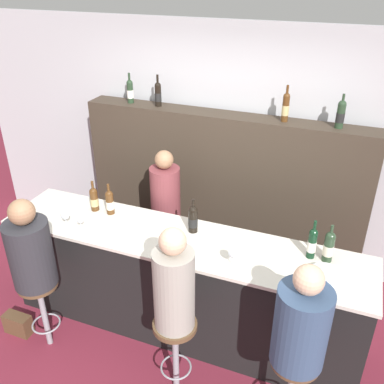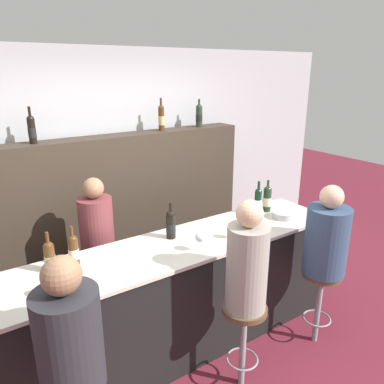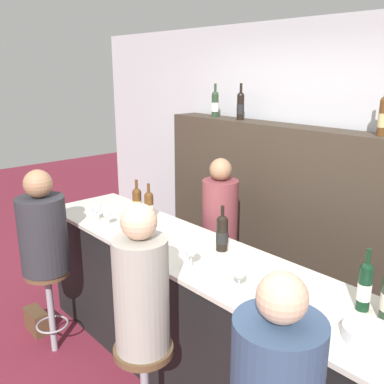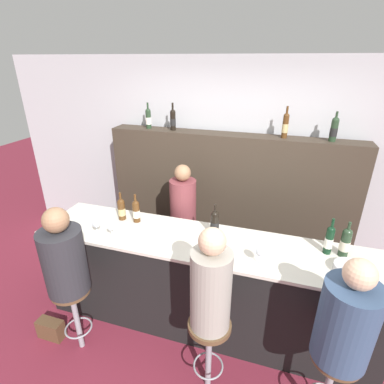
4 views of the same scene
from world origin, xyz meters
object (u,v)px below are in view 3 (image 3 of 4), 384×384
Objects in this scene: wine_glass_3 at (239,273)px; bar_stool_left at (49,290)px; wine_bottle_backbar_0 at (215,104)px; guest_seated_left at (43,229)px; wine_glass_2 at (191,251)px; wine_glass_1 at (107,215)px; metal_bowl at (367,333)px; guest_seated_right at (277,381)px; bartender at (219,251)px; guest_seated_middle at (141,287)px; wine_glass_0 at (97,208)px; wine_bottle_counter_2 at (222,233)px; wine_bottle_backbar_1 at (240,105)px; wine_bottle_counter_0 at (137,201)px; wine_bottle_counter_3 at (365,286)px; wine_bottle_counter_1 at (149,205)px; handbag at (36,321)px; wine_bottle_backbar_2 at (383,116)px; bar_stool_middle at (144,372)px.

wine_glass_3 is 0.23× the size of bar_stool_left.
wine_bottle_backbar_0 reaches higher than guest_seated_left.
wine_glass_2 is at bearing 20.75° from guest_seated_left.
wine_glass_1 is 2.06m from metal_bowl.
guest_seated_right is at bearing -12.65° from wine_glass_1.
guest_seated_middle is at bearing -62.84° from bartender.
wine_bottle_counter_2 is at bearing 17.50° from wine_glass_0.
bar_stool_left is at bearing 180.00° from guest_seated_middle.
wine_bottle_counter_2 is at bearing -52.57° from wine_bottle_backbar_1.
guest_seated_middle is at bearing -34.05° from wine_bottle_counter_0.
wine_bottle_counter_3 is at bearing 42.85° from guest_seated_middle.
wine_bottle_backbar_1 is (0.03, 1.04, 0.74)m from wine_bottle_counter_1.
handbag is at bearing -127.71° from bartender.
wine_bottle_counter_2 is 0.34m from wine_glass_2.
wine_bottle_backbar_1 is 2.01m from wine_glass_3.
wine_bottle_backbar_1 is 0.42× the size of guest_seated_right.
wine_bottle_counter_2 reaches higher than wine_glass_3.
wine_bottle_counter_0 reaches higher than handbag.
wine_bottle_backbar_1 is 1.32m from wine_bottle_backbar_2.
wine_bottle_backbar_1 is 1.79m from wine_glass_2.
wine_bottle_backbar_2 is 0.49× the size of bar_stool_left.
wine_bottle_backbar_0 is 1.65m from wine_bottle_backbar_2.
wine_glass_2 is 0.19× the size of guest_seated_middle.
wine_bottle_backbar_0 reaches higher than wine_glass_0.
wine_glass_3 is at bearing -13.09° from wine_bottle_counter_0.
wine_bottle_counter_0 is at bearing 145.95° from bar_stool_middle.
handbag is at bearing -163.73° from wine_glass_2.
wine_glass_1 is 0.84× the size of wine_glass_2.
wine_bottle_backbar_0 is 1.97m from wine_glass_2.
handbag is (-0.32, -1.82, -1.77)m from wine_bottle_backbar_0.
wine_bottle_backbar_2 reaches higher than wine_bottle_counter_3.
wine_glass_1 is 0.19× the size of bar_stool_middle.
guest_seated_middle is (-0.36, -1.82, -0.81)m from wine_bottle_backbar_2.
wine_glass_0 is at bearing -103.08° from wine_bottle_counter_0.
wine_bottle_counter_0 is 0.35m from wine_glass_0.
wine_bottle_backbar_1 is at bearing 88.56° from wine_bottle_counter_1.
guest_seated_middle is at bearing -0.00° from handbag.
wine_bottle_backbar_0 is 1.57m from wine_glass_0.
wine_bottle_backbar_2 is at bearing 78.76° from bar_stool_middle.
wine_bottle_backbar_0 is 2.59m from bar_stool_middle.
wine_bottle_backbar_0 is 2.23m from wine_glass_3.
wine_bottle_counter_3 is 0.97× the size of wine_bottle_backbar_2.
guest_seated_middle reaches higher than metal_bowl.
wine_glass_2 is 1.88m from handbag.
wine_glass_0 is at bearing 86.15° from bar_stool_left.
bar_stool_middle is (1.23, -0.44, -0.58)m from wine_glass_0.
handbag is (-1.51, -0.44, -1.02)m from wine_glass_2.
handbag is at bearing 180.00° from guest_seated_right.
wine_glass_1 is at bearing 157.70° from bar_stool_middle.
wine_bottle_backbar_2 reaches higher than guest_seated_right.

